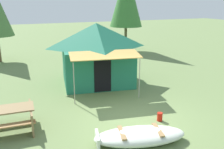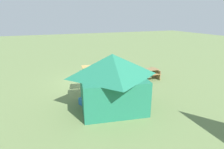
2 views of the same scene
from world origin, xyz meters
The scene contains 6 objects.
ground_plane centered at (0.00, 0.00, 0.00)m, with size 80.00×80.00×0.00m, color #677D49.
beached_rowboat centered at (-0.52, -1.32, 0.21)m, with size 2.85×1.65×0.40m.
canvas_cabin_tent centered at (0.22, 4.40, 1.53)m, with size 3.92×4.61×2.94m.
picnic_table centered at (-4.10, 0.88, 0.48)m, with size 1.90×1.54×0.76m.
cooler_box centered at (1.50, 3.44, 0.20)m, with size 0.58×0.40×0.39m, color #266DB6.
fuel_can centered at (0.78, -0.38, 0.15)m, with size 0.18×0.18×0.29m, color red.
Camera 2 is at (3.67, 12.90, 4.75)m, focal length 29.99 mm.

